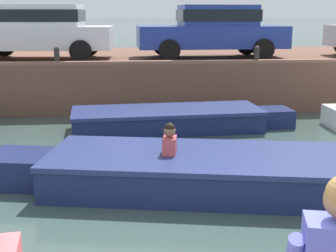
# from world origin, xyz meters

# --- Properties ---
(ground_plane) EXTENTS (400.00, 400.00, 0.00)m
(ground_plane) POSITION_xyz_m (0.00, 4.91, 0.00)
(ground_plane) COLOR #384C47
(far_quay_wall) EXTENTS (60.00, 6.00, 1.37)m
(far_quay_wall) POSITION_xyz_m (0.00, 12.83, 0.69)
(far_quay_wall) COLOR brown
(far_quay_wall) RESTS_ON ground
(far_wall_coping) EXTENTS (60.00, 0.24, 0.08)m
(far_wall_coping) POSITION_xyz_m (0.00, 9.95, 1.41)
(far_wall_coping) COLOR brown
(far_wall_coping) RESTS_ON far_quay_wall
(boat_moored_central_navy) EXTENTS (5.31, 1.83, 0.51)m
(boat_moored_central_navy) POSITION_xyz_m (1.18, 8.19, 0.25)
(boat_moored_central_navy) COLOR navy
(boat_moored_central_navy) RESTS_ON ground
(motorboat_passing) EXTENTS (6.54, 2.78, 1.06)m
(motorboat_passing) POSITION_xyz_m (1.20, 4.33, 0.29)
(motorboat_passing) COLOR navy
(motorboat_passing) RESTS_ON ground
(car_left_inner_white) EXTENTS (4.28, 2.16, 1.54)m
(car_left_inner_white) POSITION_xyz_m (-2.40, 11.53, 2.22)
(car_left_inner_white) COLOR white
(car_left_inner_white) RESTS_ON far_quay_wall
(car_centre_blue) EXTENTS (4.42, 2.03, 1.54)m
(car_centre_blue) POSITION_xyz_m (2.64, 11.53, 2.22)
(car_centre_blue) COLOR #233893
(car_centre_blue) RESTS_ON far_quay_wall
(mooring_bollard_mid) EXTENTS (0.15, 0.15, 0.44)m
(mooring_bollard_mid) POSITION_xyz_m (-1.78, 10.08, 1.61)
(mooring_bollard_mid) COLOR #2D2B28
(mooring_bollard_mid) RESTS_ON far_quay_wall
(mooring_bollard_east) EXTENTS (0.15, 0.15, 0.44)m
(mooring_bollard_east) POSITION_xyz_m (3.58, 10.08, 1.61)
(mooring_bollard_east) COLOR #2D2B28
(mooring_bollard_east) RESTS_ON far_quay_wall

